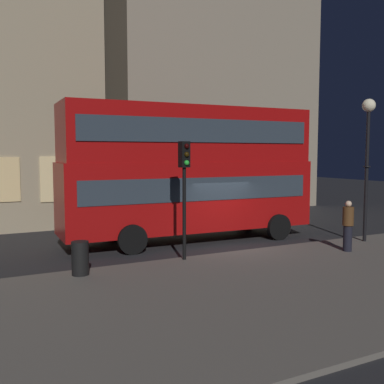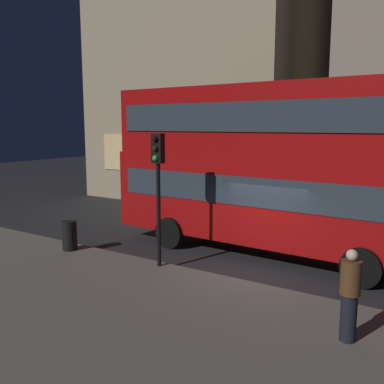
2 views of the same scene
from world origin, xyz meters
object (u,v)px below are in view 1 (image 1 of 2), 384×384
at_px(street_lamp, 368,137).
at_px(litter_bin, 80,258).
at_px(double_decker_bus, 189,167).
at_px(pedestrian, 348,225).
at_px(traffic_light_near_kerb, 184,175).

bearing_deg(street_lamp, litter_bin, 178.93).
relative_size(double_decker_bus, street_lamp, 1.88).
distance_m(double_decker_bus, pedestrian, 6.53).
relative_size(street_lamp, litter_bin, 5.75).
height_order(double_decker_bus, pedestrian, double_decker_bus).
distance_m(double_decker_bus, traffic_light_near_kerb, 3.71).
relative_size(pedestrian, litter_bin, 1.86).
bearing_deg(double_decker_bus, litter_bin, -144.61).
height_order(double_decker_bus, traffic_light_near_kerb, double_decker_bus).
bearing_deg(double_decker_bus, traffic_light_near_kerb, -117.46).
height_order(double_decker_bus, litter_bin, double_decker_bus).
distance_m(street_lamp, pedestrian, 3.96).
bearing_deg(pedestrian, street_lamp, -124.62).
relative_size(traffic_light_near_kerb, street_lamp, 0.69).
height_order(double_decker_bus, street_lamp, street_lamp).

